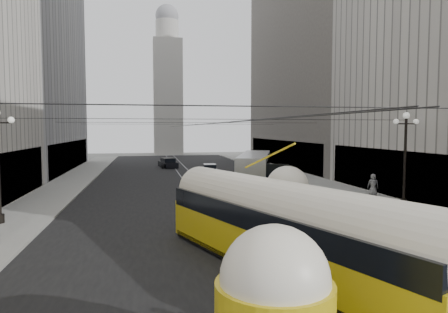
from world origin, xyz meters
name	(u,v)px	position (x,y,z in m)	size (l,w,h in m)	color
road	(194,184)	(0.00, 32.50, 0.00)	(20.00, 85.00, 0.02)	black
sidewalk_left	(71,182)	(-12.00, 36.00, 0.07)	(4.00, 72.00, 0.15)	gray
sidewalk_right	(297,177)	(12.00, 36.00, 0.07)	(4.00, 72.00, 0.15)	gray
rail_left	(186,184)	(-0.75, 32.50, 0.00)	(0.12, 85.00, 0.04)	gray
rail_right	(202,184)	(0.75, 32.50, 0.00)	(0.12, 85.00, 0.04)	gray
building_left_far	(18,57)	(-19.99, 48.00, 14.31)	(12.60, 28.60, 28.60)	#999999
building_right_far	(321,52)	(20.00, 48.00, 16.31)	(12.60, 32.60, 32.60)	#514C47
distant_tower	(168,84)	(0.00, 80.00, 14.97)	(6.00, 6.00, 31.36)	#B2AFA8
lamppost_right_mid	(405,154)	(12.60, 18.00, 3.74)	(1.86, 0.44, 6.37)	black
catenary	(196,124)	(0.12, 31.49, 5.88)	(25.00, 72.00, 0.23)	black
streetcar	(284,228)	(0.50, 8.00, 1.70)	(7.32, 14.98, 3.49)	gold
city_bus	(255,168)	(5.53, 30.35, 1.67)	(6.28, 12.47, 3.05)	#ADB0B3
sedan_white_far	(210,170)	(2.78, 40.34, 0.57)	(2.07, 4.12, 1.25)	silver
sedan_dark_far	(168,163)	(-1.63, 49.89, 0.61)	(2.68, 4.56, 1.35)	black
pedestrian_crossing_a	(297,313)	(-0.88, 3.11, 0.85)	(0.62, 0.41, 1.70)	black
pedestrian_sidewalk_right	(373,185)	(13.04, 22.48, 1.01)	(0.84, 0.52, 1.72)	slate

